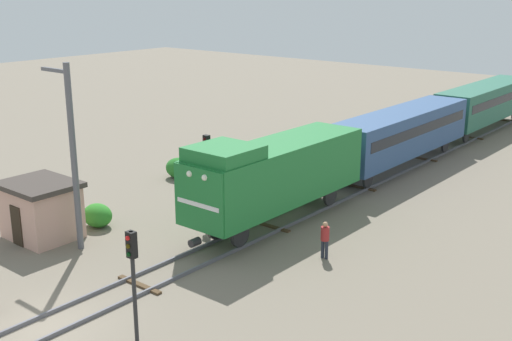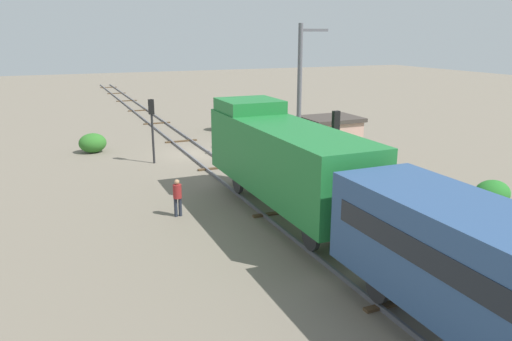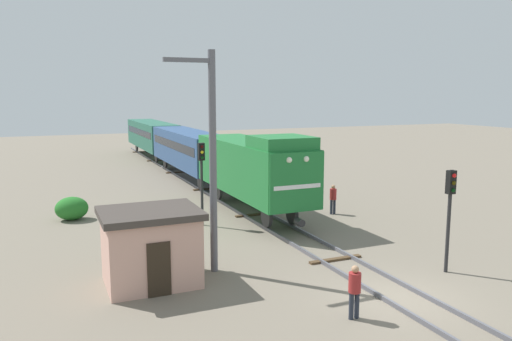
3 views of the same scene
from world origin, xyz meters
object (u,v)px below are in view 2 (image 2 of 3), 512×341
object	(u,v)px
traffic_signal_near	(152,119)
traffic_signal_mid	(335,139)
locomotive	(282,156)
worker_by_signal	(177,195)
worker_near_track	(227,135)
relay_hut	(330,138)
catenary_mast	(300,92)

from	to	relation	value
traffic_signal_near	traffic_signal_mid	distance (m)	12.31
locomotive	worker_by_signal	distance (m)	4.91
worker_near_track	worker_by_signal	xyz separation A→B (m)	(6.60, 11.80, 0.00)
traffic_signal_mid	worker_near_track	xyz separation A→B (m)	(1.00, -12.39, -2.01)
traffic_signal_near	worker_by_signal	xyz separation A→B (m)	(1.00, 9.81, -1.78)
locomotive	relay_hut	distance (m)	11.25
locomotive	traffic_signal_near	distance (m)	12.06
locomotive	traffic_signal_near	size ratio (longest dim) A/B	2.91
traffic_signal_near	worker_near_track	xyz separation A→B (m)	(-5.60, -1.99, -1.78)
traffic_signal_mid	worker_by_signal	world-z (taller)	traffic_signal_mid
traffic_signal_mid	catenary_mast	bearing A→B (deg)	-103.88
traffic_signal_near	worker_near_track	distance (m)	6.21
traffic_signal_near	worker_by_signal	world-z (taller)	traffic_signal_near
traffic_signal_mid	catenary_mast	distance (m)	7.07
worker_near_track	relay_hut	bearing A→B (deg)	75.39
catenary_mast	locomotive	bearing A→B (deg)	57.52
traffic_signal_near	relay_hut	bearing A→B (deg)	162.57
traffic_signal_near	traffic_signal_mid	size ratio (longest dim) A/B	0.92
worker_by_signal	catenary_mast	bearing A→B (deg)	-146.16
traffic_signal_mid	catenary_mast	size ratio (longest dim) A/B	0.51
traffic_signal_near	worker_near_track	size ratio (longest dim) A/B	2.35
traffic_signal_near	worker_by_signal	size ratio (longest dim) A/B	2.35
traffic_signal_near	catenary_mast	xyz separation A→B (m)	(-8.26, 3.68, 1.68)
traffic_signal_mid	relay_hut	bearing A→B (deg)	-120.24
traffic_signal_mid	catenary_mast	xyz separation A→B (m)	(-1.66, -6.71, 1.45)
traffic_signal_mid	traffic_signal_near	bearing A→B (deg)	-57.58
locomotive	traffic_signal_mid	world-z (taller)	locomotive
catenary_mast	traffic_signal_mid	bearing A→B (deg)	76.12
locomotive	traffic_signal_near	bearing A→B (deg)	-74.61
traffic_signal_near	locomotive	bearing A→B (deg)	105.39
worker_near_track	locomotive	bearing A→B (deg)	21.79
traffic_signal_mid	relay_hut	xyz separation A→B (m)	(-4.10, -7.03, -1.62)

